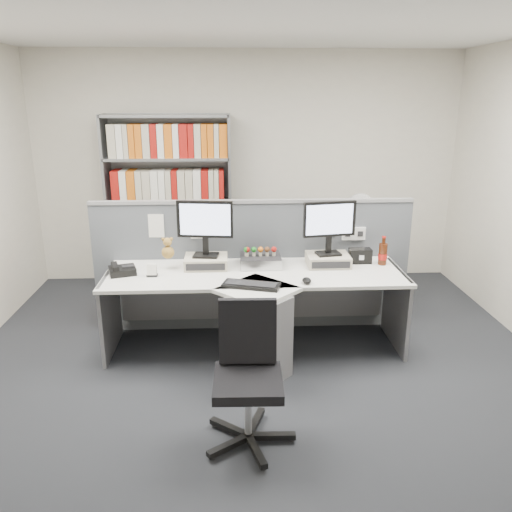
{
  "coord_description": "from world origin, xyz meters",
  "views": [
    {
      "loc": [
        -0.2,
        -3.42,
        2.2
      ],
      "look_at": [
        0.0,
        0.65,
        0.92
      ],
      "focal_mm": 36.11,
      "sensor_mm": 36.0,
      "label": 1
    }
  ],
  "objects": [
    {
      "name": "ground",
      "position": [
        0.0,
        0.0,
        0.0
      ],
      "size": [
        5.5,
        5.5,
        0.0
      ],
      "primitive_type": "plane",
      "color": "#2A2C32",
      "rests_on": "ground"
    },
    {
      "name": "desk_fan",
      "position": [
        1.2,
        1.99,
        1.0
      ],
      "size": [
        0.28,
        0.17,
        0.48
      ],
      "color": "white",
      "rests_on": "filing_cabinet"
    },
    {
      "name": "monitor_left",
      "position": [
        -0.43,
        0.98,
        1.12
      ],
      "size": [
        0.49,
        0.18,
        0.5
      ],
      "color": "black",
      "rests_on": "monitor_riser_left"
    },
    {
      "name": "speaker",
      "position": [
        0.98,
        1.03,
        0.79
      ],
      "size": [
        0.2,
        0.11,
        0.13
      ],
      "primitive_type": "cube",
      "color": "black",
      "rests_on": "desk"
    },
    {
      "name": "filing_cabinet",
      "position": [
        1.2,
        1.99,
        0.35
      ],
      "size": [
        0.45,
        0.61,
        0.7
      ],
      "color": "gray",
      "rests_on": "ground"
    },
    {
      "name": "room_shell",
      "position": [
        0.0,
        0.0,
        1.79
      ],
      "size": [
        5.04,
        5.54,
        2.72
      ],
      "color": "silver",
      "rests_on": "ground"
    },
    {
      "name": "mouse",
      "position": [
        0.41,
        0.52,
        0.74
      ],
      "size": [
        0.07,
        0.12,
        0.04
      ],
      "primitive_type": "ellipsoid",
      "color": "black",
      "rests_on": "desk"
    },
    {
      "name": "desk_calendar",
      "position": [
        -0.88,
        0.76,
        0.77
      ],
      "size": [
        0.09,
        0.07,
        0.11
      ],
      "color": "black",
      "rests_on": "desk"
    },
    {
      "name": "desk",
      "position": [
        0.0,
        0.6,
        0.46
      ],
      "size": [
        2.6,
        1.2,
        0.72
      ],
      "color": "white",
      "rests_on": "ground"
    },
    {
      "name": "keyboard",
      "position": [
        -0.05,
        0.46,
        0.73
      ],
      "size": [
        0.49,
        0.3,
        0.03
      ],
      "color": "black",
      "rests_on": "desk"
    },
    {
      "name": "monitor_right",
      "position": [
        0.67,
        0.98,
        1.11
      ],
      "size": [
        0.48,
        0.18,
        0.49
      ],
      "color": "black",
      "rests_on": "monitor_riser_right"
    },
    {
      "name": "plush_toy",
      "position": [
        -0.76,
        0.94,
        0.9
      ],
      "size": [
        0.11,
        0.11,
        0.19
      ],
      "color": "olive",
      "rests_on": "monitor_riser_left"
    },
    {
      "name": "desktop_pc",
      "position": [
        0.06,
        1.0,
        0.77
      ],
      "size": [
        0.36,
        0.32,
        0.1
      ],
      "color": "black",
      "rests_on": "desk"
    },
    {
      "name": "partition",
      "position": [
        0.0,
        1.25,
        0.65
      ],
      "size": [
        3.0,
        0.08,
        1.27
      ],
      "color": "#565B62",
      "rests_on": "ground"
    },
    {
      "name": "shelving_unit",
      "position": [
        -0.9,
        2.44,
        0.98
      ],
      "size": [
        1.41,
        0.4,
        2.0
      ],
      "color": "gray",
      "rests_on": "ground"
    },
    {
      "name": "cola_bottle",
      "position": [
        1.17,
        0.97,
        0.82
      ],
      "size": [
        0.08,
        0.08,
        0.26
      ],
      "color": "#3F190A",
      "rests_on": "desk"
    },
    {
      "name": "monitor_riser_left",
      "position": [
        -0.43,
        0.98,
        0.77
      ],
      "size": [
        0.38,
        0.31,
        0.1
      ],
      "color": "#BEB59E",
      "rests_on": "desk"
    },
    {
      "name": "figurines",
      "position": [
        0.04,
        0.98,
        0.87
      ],
      "size": [
        0.3,
        0.05,
        0.09
      ],
      "color": "#BEB59E",
      "rests_on": "desktop_pc"
    },
    {
      "name": "monitor_riser_right",
      "position": [
        0.67,
        0.98,
        0.77
      ],
      "size": [
        0.38,
        0.31,
        0.1
      ],
      "color": "#BEB59E",
      "rests_on": "desk"
    },
    {
      "name": "office_chair",
      "position": [
        -0.11,
        -0.46,
        0.49
      ],
      "size": [
        0.59,
        0.61,
        0.92
      ],
      "color": "silver",
      "rests_on": "ground"
    },
    {
      "name": "desk_phone",
      "position": [
        -1.15,
        0.82,
        0.76
      ],
      "size": [
        0.27,
        0.26,
        0.09
      ],
      "color": "black",
      "rests_on": "desk"
    }
  ]
}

